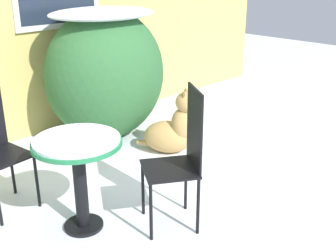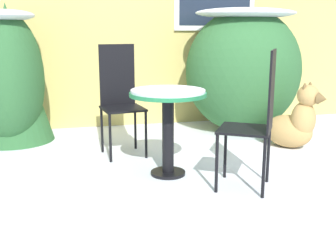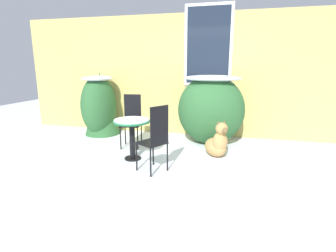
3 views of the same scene
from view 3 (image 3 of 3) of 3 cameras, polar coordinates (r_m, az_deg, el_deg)
name	(u,v)px [view 3 (image 3 of 3)]	position (r m, az deg, el deg)	size (l,w,h in m)	color
ground_plane	(159,168)	(4.25, -2.03, -9.05)	(16.00, 16.00, 0.00)	white
house_wall	(187,75)	(6.07, 4.08, 11.12)	(8.00, 0.10, 2.87)	tan
shrub_left	(99,104)	(6.27, -14.81, 4.63)	(0.73, 1.02, 1.37)	#2D6033
shrub_middle	(211,108)	(5.43, 9.31, 3.84)	(1.35, 1.09, 1.41)	#2D6033
evergreen_bush	(101,104)	(6.33, -14.31, 4.71)	(0.81, 0.81, 1.44)	#2D6033
patio_table	(132,128)	(4.50, -7.87, -0.42)	(0.62, 0.62, 0.71)	black
patio_chair_near_table	(132,119)	(5.25, -7.90, 1.46)	(0.42, 0.42, 1.04)	black
patio_chair_far_side	(155,137)	(3.91, -2.80, -2.51)	(0.51, 0.51, 1.04)	black
dog	(217,144)	(4.73, 10.68, -3.81)	(0.56, 0.65, 0.67)	tan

